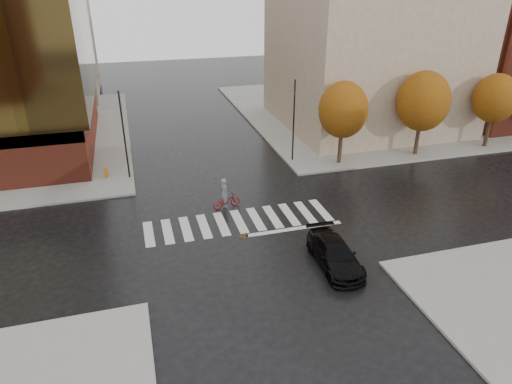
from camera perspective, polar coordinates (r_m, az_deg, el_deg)
ground at (r=27.94m, az=-1.88°, el=-4.18°), size 120.00×120.00×0.00m
sidewalk_ne at (r=53.76m, az=14.78°, el=10.00°), size 30.00×30.00×0.15m
crosswalk at (r=28.36m, az=-2.13°, el=-3.68°), size 12.00×3.00×0.01m
building_ne_tan at (r=46.72m, az=14.11°, el=19.18°), size 16.00×16.00×18.00m
building_nw_far at (r=61.49m, az=-27.19°, el=19.65°), size 14.00×12.00×20.00m
tree_ne_a at (r=35.98m, az=10.85°, el=10.04°), size 3.80×3.80×6.50m
tree_ne_b at (r=39.51m, az=20.18°, el=10.58°), size 4.20×4.20×6.89m
tree_ne_c at (r=43.97m, az=27.73°, el=10.31°), size 3.60×3.60×6.31m
sedan at (r=24.36m, az=9.81°, el=-7.66°), size 2.03×4.73×1.36m
cyclist at (r=29.68m, az=-3.80°, el=-0.75°), size 1.95×1.00×2.11m
traffic_light_nw at (r=34.08m, az=-16.23°, el=7.35°), size 0.18×0.15×6.48m
traffic_light_ne at (r=36.25m, az=4.75°, el=9.39°), size 0.18×0.20×6.49m
fire_hydrant at (r=35.62m, az=-18.25°, el=2.37°), size 0.27×0.27×0.76m
manhole at (r=26.83m, az=-1.58°, el=-5.54°), size 0.76×0.76×0.01m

